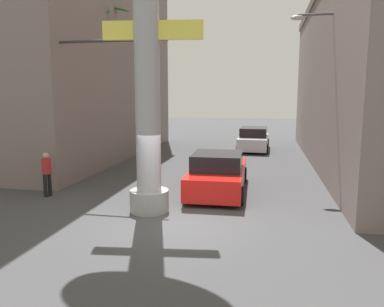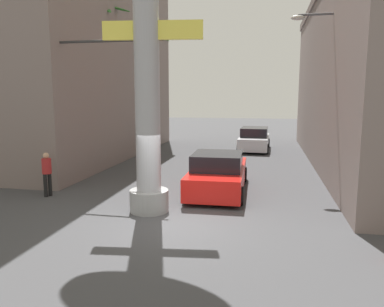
{
  "view_description": "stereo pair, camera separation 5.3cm",
  "coord_description": "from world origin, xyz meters",
  "px_view_note": "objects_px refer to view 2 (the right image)",
  "views": [
    {
      "loc": [
        2.66,
        -10.1,
        3.7
      ],
      "look_at": [
        0.0,
        3.32,
        1.59
      ],
      "focal_mm": 35.0,
      "sensor_mm": 36.0,
      "label": 1
    },
    {
      "loc": [
        2.72,
        -10.09,
        3.7
      ],
      "look_at": [
        0.0,
        3.32,
        1.59
      ],
      "focal_mm": 35.0,
      "sensor_mm": 36.0,
      "label": 2
    }
  ],
  "objects_px": {
    "neon_sign_pole": "(147,46)",
    "palm_tree_far_left": "(152,73)",
    "palm_tree_mid_left": "(104,54)",
    "car_far": "(254,139)",
    "pedestrian_curb_left": "(47,171)",
    "palm_tree_far_right": "(323,82)",
    "street_lamp": "(346,81)",
    "traffic_light_mast": "(78,85)",
    "pedestrian_mid_right": "(334,154)",
    "car_lead": "(218,174)",
    "crossing_sign": "(376,162)",
    "palm_tree_near_right": "(379,55)",
    "pedestrian_far_left": "(147,136)"
  },
  "relations": [
    {
      "from": "crossing_sign",
      "to": "pedestrian_curb_left",
      "type": "relative_size",
      "value": 1.72
    },
    {
      "from": "palm_tree_mid_left",
      "to": "palm_tree_near_right",
      "type": "bearing_deg",
      "value": -17.45
    },
    {
      "from": "palm_tree_near_right",
      "to": "pedestrian_mid_right",
      "type": "height_order",
      "value": "palm_tree_near_right"
    },
    {
      "from": "neon_sign_pole",
      "to": "street_lamp",
      "type": "relative_size",
      "value": 1.58
    },
    {
      "from": "neon_sign_pole",
      "to": "crossing_sign",
      "type": "height_order",
      "value": "neon_sign_pole"
    },
    {
      "from": "pedestrian_curb_left",
      "to": "neon_sign_pole",
      "type": "bearing_deg",
      "value": -12.99
    },
    {
      "from": "pedestrian_curb_left",
      "to": "pedestrian_mid_right",
      "type": "xyz_separation_m",
      "value": [
        11.0,
        6.03,
        0.07
      ]
    },
    {
      "from": "car_lead",
      "to": "pedestrian_curb_left",
      "type": "relative_size",
      "value": 3.09
    },
    {
      "from": "crossing_sign",
      "to": "palm_tree_near_right",
      "type": "relative_size",
      "value": 0.35
    },
    {
      "from": "car_lead",
      "to": "palm_tree_near_right",
      "type": "relative_size",
      "value": 0.63
    },
    {
      "from": "traffic_light_mast",
      "to": "car_far",
      "type": "bearing_deg",
      "value": 62.33
    },
    {
      "from": "palm_tree_mid_left",
      "to": "pedestrian_far_left",
      "type": "relative_size",
      "value": 5.1
    },
    {
      "from": "street_lamp",
      "to": "palm_tree_far_left",
      "type": "xyz_separation_m",
      "value": [
        -12.11,
        12.87,
        1.19
      ]
    },
    {
      "from": "traffic_light_mast",
      "to": "palm_tree_far_left",
      "type": "bearing_deg",
      "value": 96.69
    },
    {
      "from": "palm_tree_near_right",
      "to": "palm_tree_far_right",
      "type": "distance_m",
      "value": 15.02
    },
    {
      "from": "neon_sign_pole",
      "to": "palm_tree_far_left",
      "type": "height_order",
      "value": "neon_sign_pole"
    },
    {
      "from": "pedestrian_far_left",
      "to": "car_far",
      "type": "bearing_deg",
      "value": 12.41
    },
    {
      "from": "car_lead",
      "to": "pedestrian_curb_left",
      "type": "height_order",
      "value": "pedestrian_curb_left"
    },
    {
      "from": "pedestrian_curb_left",
      "to": "car_far",
      "type": "bearing_deg",
      "value": 62.64
    },
    {
      "from": "palm_tree_far_right",
      "to": "pedestrian_curb_left",
      "type": "distance_m",
      "value": 22.06
    },
    {
      "from": "neon_sign_pole",
      "to": "palm_tree_near_right",
      "type": "xyz_separation_m",
      "value": [
        7.65,
        4.09,
        -0.02
      ]
    },
    {
      "from": "palm_tree_mid_left",
      "to": "pedestrian_mid_right",
      "type": "relative_size",
      "value": 4.92
    },
    {
      "from": "car_far",
      "to": "street_lamp",
      "type": "bearing_deg",
      "value": -68.15
    },
    {
      "from": "street_lamp",
      "to": "pedestrian_mid_right",
      "type": "distance_m",
      "value": 3.87
    },
    {
      "from": "neon_sign_pole",
      "to": "traffic_light_mast",
      "type": "relative_size",
      "value": 1.91
    },
    {
      "from": "car_far",
      "to": "palm_tree_far_left",
      "type": "relative_size",
      "value": 0.54
    },
    {
      "from": "palm_tree_near_right",
      "to": "pedestrian_curb_left",
      "type": "bearing_deg",
      "value": -165.37
    },
    {
      "from": "traffic_light_mast",
      "to": "pedestrian_mid_right",
      "type": "relative_size",
      "value": 3.34
    },
    {
      "from": "crossing_sign",
      "to": "car_lead",
      "type": "bearing_deg",
      "value": 149.9
    },
    {
      "from": "palm_tree_far_left",
      "to": "palm_tree_mid_left",
      "type": "bearing_deg",
      "value": -87.99
    },
    {
      "from": "car_lead",
      "to": "pedestrian_mid_right",
      "type": "height_order",
      "value": "pedestrian_mid_right"
    },
    {
      "from": "palm_tree_mid_left",
      "to": "palm_tree_far_right",
      "type": "relative_size",
      "value": 1.23
    },
    {
      "from": "palm_tree_far_right",
      "to": "car_lead",
      "type": "bearing_deg",
      "value": -110.01
    },
    {
      "from": "palm_tree_near_right",
      "to": "pedestrian_far_left",
      "type": "bearing_deg",
      "value": 143.19
    },
    {
      "from": "car_far",
      "to": "palm_tree_far_right",
      "type": "height_order",
      "value": "palm_tree_far_right"
    },
    {
      "from": "palm_tree_near_right",
      "to": "street_lamp",
      "type": "bearing_deg",
      "value": 137.85
    },
    {
      "from": "palm_tree_far_left",
      "to": "car_far",
      "type": "bearing_deg",
      "value": -21.17
    },
    {
      "from": "neon_sign_pole",
      "to": "palm_tree_mid_left",
      "type": "xyz_separation_m",
      "value": [
        -5.08,
        8.09,
        0.7
      ]
    },
    {
      "from": "traffic_light_mast",
      "to": "palm_tree_far_left",
      "type": "distance_m",
      "value": 15.6
    },
    {
      "from": "neon_sign_pole",
      "to": "pedestrian_curb_left",
      "type": "relative_size",
      "value": 6.79
    },
    {
      "from": "car_far",
      "to": "traffic_light_mast",
      "type": "bearing_deg",
      "value": -117.67
    },
    {
      "from": "neon_sign_pole",
      "to": "palm_tree_far_left",
      "type": "bearing_deg",
      "value": 106.92
    },
    {
      "from": "neon_sign_pole",
      "to": "palm_tree_far_left",
      "type": "xyz_separation_m",
      "value": [
        -5.42,
        17.83,
        0.3
      ]
    },
    {
      "from": "neon_sign_pole",
      "to": "palm_tree_far_right",
      "type": "bearing_deg",
      "value": 67.96
    },
    {
      "from": "crossing_sign",
      "to": "palm_tree_mid_left",
      "type": "distance_m",
      "value": 14.82
    },
    {
      "from": "street_lamp",
      "to": "traffic_light_mast",
      "type": "height_order",
      "value": "street_lamp"
    },
    {
      "from": "street_lamp",
      "to": "pedestrian_curb_left",
      "type": "xyz_separation_m",
      "value": [
        -10.95,
        -3.97,
        -3.34
      ]
    },
    {
      "from": "crossing_sign",
      "to": "palm_tree_near_right",
      "type": "height_order",
      "value": "palm_tree_near_right"
    },
    {
      "from": "palm_tree_far_left",
      "to": "palm_tree_far_right",
      "type": "xyz_separation_m",
      "value": [
        13.16,
        1.27,
        -0.73
      ]
    },
    {
      "from": "street_lamp",
      "to": "palm_tree_mid_left",
      "type": "xyz_separation_m",
      "value": [
        -11.77,
        3.14,
        1.59
      ]
    }
  ]
}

